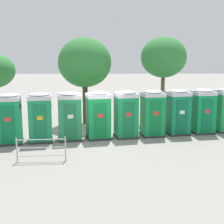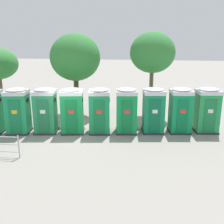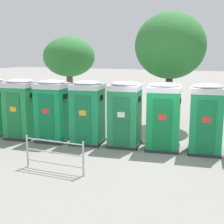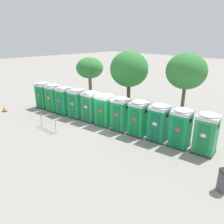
{
  "view_description": "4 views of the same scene",
  "coord_description": "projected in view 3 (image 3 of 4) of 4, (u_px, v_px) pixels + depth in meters",
  "views": [
    {
      "loc": [
        0.28,
        -15.94,
        4.38
      ],
      "look_at": [
        0.68,
        0.46,
        1.4
      ],
      "focal_mm": 50.0,
      "sensor_mm": 36.0,
      "label": 1
    },
    {
      "loc": [
        4.47,
        -13.19,
        5.0
      ],
      "look_at": [
        2.12,
        0.72,
        1.17
      ],
      "focal_mm": 42.0,
      "sensor_mm": 36.0,
      "label": 2
    },
    {
      "loc": [
        3.24,
        -10.77,
        3.54
      ],
      "look_at": [
        -2.04,
        -0.04,
        1.33
      ],
      "focal_mm": 50.0,
      "sensor_mm": 36.0,
      "label": 3
    },
    {
      "loc": [
        11.94,
        -10.48,
        6.77
      ],
      "look_at": [
        0.62,
        0.45,
        1.22
      ],
      "focal_mm": 35.0,
      "sensor_mm": 36.0,
      "label": 4
    }
  ],
  "objects": [
    {
      "name": "portapotty_6",
      "position": [
        206.0,
        118.0,
        11.17
      ],
      "size": [
        1.37,
        1.4,
        2.54
      ],
      "color": "#2D2D33",
      "rests_on": "ground"
    },
    {
      "name": "portapotty_2",
      "position": [
        53.0,
        110.0,
        12.78
      ],
      "size": [
        1.39,
        1.38,
        2.54
      ],
      "color": "#2D2D33",
      "rests_on": "ground"
    },
    {
      "name": "ground_plane",
      "position": [
        162.0,
        151.0,
        11.55
      ],
      "size": [
        120.0,
        120.0,
        0.0
      ],
      "primitive_type": "plane",
      "color": "gray"
    },
    {
      "name": "street_tree_1",
      "position": [
        170.0,
        46.0,
        14.85
      ],
      "size": [
        3.37,
        3.37,
        5.52
      ],
      "color": "#4C3826",
      "rests_on": "ground"
    },
    {
      "name": "portapotty_1",
      "position": [
        21.0,
        108.0,
        13.24
      ],
      "size": [
        1.37,
        1.38,
        2.54
      ],
      "color": "#2D2D33",
      "rests_on": "ground"
    },
    {
      "name": "portapotty_5",
      "position": [
        164.0,
        116.0,
        11.61
      ],
      "size": [
        1.44,
        1.42,
        2.54
      ],
      "color": "#2D2D33",
      "rests_on": "ground"
    },
    {
      "name": "portapotty_4",
      "position": [
        125.0,
        114.0,
        12.06
      ],
      "size": [
        1.39,
        1.4,
        2.54
      ],
      "color": "#2D2D33",
      "rests_on": "ground"
    },
    {
      "name": "event_barrier",
      "position": [
        54.0,
        154.0,
        9.49
      ],
      "size": [
        2.06,
        0.18,
        1.05
      ],
      "color": "#B7B7BC",
      "rests_on": "ground"
    },
    {
      "name": "street_tree_0",
      "position": [
        69.0,
        57.0,
        17.82
      ],
      "size": [
        2.94,
        2.94,
        4.54
      ],
      "color": "brown",
      "rests_on": "ground"
    },
    {
      "name": "portapotty_3",
      "position": [
        88.0,
        112.0,
        12.43
      ],
      "size": [
        1.41,
        1.41,
        2.54
      ],
      "color": "#2D2D33",
      "rests_on": "ground"
    }
  ]
}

